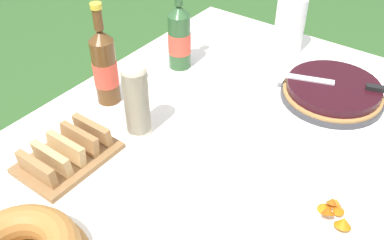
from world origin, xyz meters
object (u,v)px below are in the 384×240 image
Objects in this scene: berry_tart at (332,91)px; bread_board at (67,153)px; paper_towel_roll at (290,24)px; snack_plate_near at (338,216)px; cup_stack at (136,101)px; cider_bottle_amber at (105,67)px; serving_knife at (344,84)px; cider_bottle_green at (179,37)px.

berry_tart is 0.85m from bread_board.
berry_tart is at bearing -127.93° from paper_towel_roll.
snack_plate_near is 0.85× the size of bread_board.
cider_bottle_amber reaches higher than cup_stack.
serving_knife is 0.51m from snack_plate_near.
cider_bottle_green is at bearing 142.49° from paper_towel_roll.
cider_bottle_amber reaches higher than berry_tart.
berry_tart is 0.51m from snack_plate_near.
cider_bottle_green is 0.95× the size of cider_bottle_amber.
cup_stack is at bearing 141.74° from berry_tart.
serving_knife is 1.59× the size of cup_stack.
snack_plate_near is at bearing -145.21° from paper_towel_roll.
cider_bottle_amber reaches higher than cider_bottle_green.
snack_plate_near is at bearing -156.57° from berry_tart.
serving_knife is at bearing -75.74° from cider_bottle_green.
cup_stack is at bearing 169.72° from paper_towel_roll.
cider_bottle_green is at bearing 5.64° from bread_board.
snack_plate_near is (-0.47, -0.20, -0.02)m from berry_tart.
bread_board is at bearing 160.25° from cup_stack.
cider_bottle_green reaches higher than berry_tart.
cup_stack is at bearing 31.06° from serving_knife.
serving_knife is at bearing -34.69° from bread_board.
cup_stack is 0.61m from snack_plate_near.
cider_bottle_amber reaches higher than paper_towel_roll.
cup_stack reaches higher than serving_knife.
cider_bottle_amber is (-0.45, 0.61, 0.06)m from serving_knife.
paper_towel_roll is (0.71, -0.13, -0.01)m from cup_stack.
berry_tart is 1.49× the size of snack_plate_near.
serving_knife is 0.57m from cider_bottle_green.
berry_tart is 0.35m from paper_towel_roll.
snack_plate_near is at bearing -114.78° from cider_bottle_green.
serving_knife is 1.63× the size of snack_plate_near.
snack_plate_near is (-0.48, -0.17, -0.05)m from serving_knife.
bread_board is (-0.24, 0.67, 0.02)m from snack_plate_near.
bread_board is at bearing 146.47° from berry_tart.
serving_knife is at bearing -53.79° from cider_bottle_amber.
cup_stack is 0.20m from cider_bottle_amber.
cider_bottle_amber is 0.72m from paper_towel_roll.
berry_tart and snack_plate_near have the same top height.
cup_stack is at bearing -108.78° from cider_bottle_amber.
cup_stack reaches higher than paper_towel_roll.
bread_board reaches higher than snack_plate_near.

